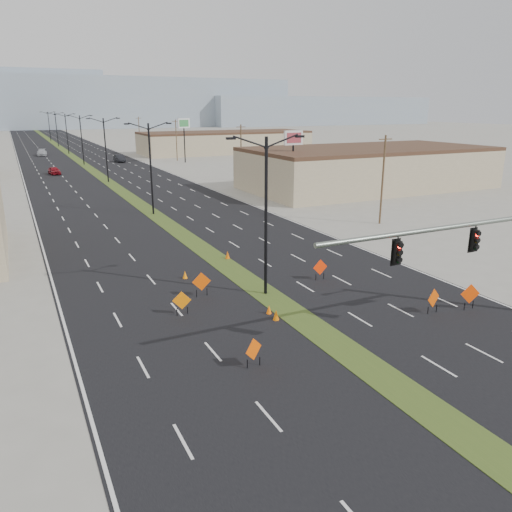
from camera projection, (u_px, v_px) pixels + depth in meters
name	position (u px, v px, depth m)	size (l,w,h in m)	color
ground	(388.00, 381.00, 22.13)	(600.00, 600.00, 0.00)	gray
road_surface	(82.00, 163.00, 108.24)	(25.00, 400.00, 0.02)	black
median_strip	(82.00, 163.00, 108.24)	(2.00, 400.00, 0.04)	#374E1C
building_se_near	(368.00, 169.00, 74.35)	(36.00, 18.00, 5.50)	tan
building_se_far	(225.00, 143.00, 132.07)	(44.00, 16.00, 5.00)	tan
mesa_center	(104.00, 103.00, 293.23)	(220.00, 50.00, 28.00)	#8A9AAB
mesa_east	(315.00, 111.00, 344.78)	(160.00, 50.00, 18.00)	#8A9AAB
signal_mast	(498.00, 244.00, 26.06)	(16.30, 0.60, 8.00)	slate
streetlight_0	(266.00, 212.00, 30.90)	(5.15, 0.24, 10.02)	black
streetlight_1	(151.00, 166.00, 55.02)	(5.15, 0.24, 10.02)	black
streetlight_2	(106.00, 148.00, 79.13)	(5.15, 0.24, 10.02)	black
streetlight_3	(82.00, 138.00, 103.24)	(5.15, 0.24, 10.02)	black
streetlight_4	(67.00, 132.00, 127.35)	(5.15, 0.24, 10.02)	black
streetlight_5	(57.00, 128.00, 151.46)	(5.15, 0.24, 10.02)	black
streetlight_6	(49.00, 125.00, 175.57)	(5.15, 0.24, 10.02)	black
utility_pole_0	(383.00, 179.00, 50.70)	(1.60, 0.20, 9.00)	#4C3823
utility_pole_1	(241.00, 152.00, 80.84)	(1.60, 0.20, 9.00)	#4C3823
utility_pole_2	(176.00, 140.00, 110.98)	(1.60, 0.20, 9.00)	#4C3823
utility_pole_3	(139.00, 133.00, 141.12)	(1.60, 0.20, 9.00)	#4C3823
car_left	(54.00, 171.00, 89.45)	(1.62, 4.03, 1.37)	maroon
car_mid	(120.00, 159.00, 109.77)	(1.62, 4.65, 1.53)	black
car_far	(42.00, 153.00, 123.78)	(2.24, 5.50, 1.60)	#A5A8AE
construction_sign_0	(182.00, 301.00, 28.96)	(1.06, 0.35, 1.46)	orange
construction_sign_1	(254.00, 350.00, 23.10)	(1.02, 0.50, 1.48)	#E64D04
construction_sign_2	(201.00, 282.00, 31.78)	(1.21, 0.20, 1.62)	#D84804
construction_sign_3	(320.00, 268.00, 34.88)	(1.12, 0.06, 1.49)	#F12E05
construction_sign_4	(470.00, 295.00, 29.70)	(1.17, 0.40, 1.62)	#E63D04
construction_sign_5	(433.00, 299.00, 29.18)	(1.12, 0.32, 1.53)	#DF4A04
cone_0	(276.00, 315.00, 28.40)	(0.37, 0.37, 0.62)	#D66304
cone_1	(269.00, 310.00, 29.27)	(0.32, 0.32, 0.54)	#FF6605
cone_2	(228.00, 255.00, 39.83)	(0.40, 0.40, 0.66)	#D55804
cone_3	(185.00, 275.00, 35.29)	(0.34, 0.34, 0.57)	orange
pole_sign_east_near	(293.00, 143.00, 66.38)	(2.85, 0.60, 8.70)	black
pole_sign_east_far	(184.00, 127.00, 107.14)	(2.98, 1.37, 9.32)	black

